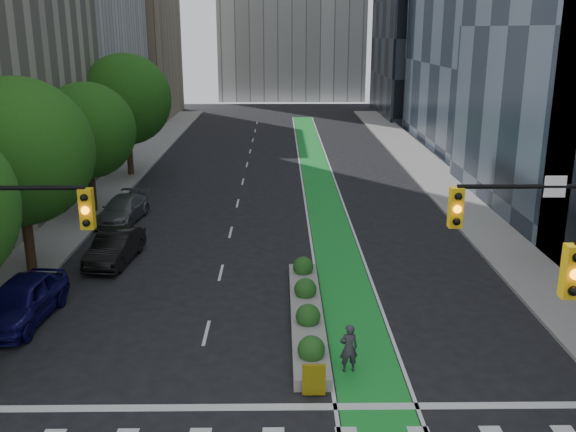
{
  "coord_description": "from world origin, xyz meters",
  "views": [
    {
      "loc": [
        0.21,
        -15.21,
        10.64
      ],
      "look_at": [
        0.54,
        10.88,
        3.0
      ],
      "focal_mm": 40.0,
      "sensor_mm": 36.0,
      "label": 1
    }
  ],
  "objects_px": {
    "parked_car_left_near": "(22,300)",
    "parked_car_left_mid": "(115,247)",
    "median_planter": "(307,311)",
    "cyclist": "(349,348)",
    "parked_car_left_far": "(123,209)"
  },
  "relations": [
    {
      "from": "median_planter",
      "to": "parked_car_left_far",
      "type": "distance_m",
      "value": 16.52
    },
    {
      "from": "median_planter",
      "to": "cyclist",
      "type": "height_order",
      "value": "cyclist"
    },
    {
      "from": "cyclist",
      "to": "parked_car_left_near",
      "type": "xyz_separation_m",
      "value": [
        -11.88,
        3.82,
        0.03
      ]
    },
    {
      "from": "parked_car_left_near",
      "to": "parked_car_left_mid",
      "type": "bearing_deg",
      "value": 77.61
    },
    {
      "from": "median_planter",
      "to": "parked_car_left_far",
      "type": "relative_size",
      "value": 2.11
    },
    {
      "from": "parked_car_left_far",
      "to": "parked_car_left_near",
      "type": "bearing_deg",
      "value": -86.18
    },
    {
      "from": "median_planter",
      "to": "parked_car_left_mid",
      "type": "height_order",
      "value": "parked_car_left_mid"
    },
    {
      "from": "parked_car_left_near",
      "to": "median_planter",
      "type": "bearing_deg",
      "value": 4.17
    },
    {
      "from": "median_planter",
      "to": "parked_car_left_far",
      "type": "height_order",
      "value": "parked_car_left_far"
    },
    {
      "from": "median_planter",
      "to": "parked_car_left_mid",
      "type": "relative_size",
      "value": 2.26
    },
    {
      "from": "median_planter",
      "to": "cyclist",
      "type": "relative_size",
      "value": 6.22
    },
    {
      "from": "parked_car_left_near",
      "to": "parked_car_left_far",
      "type": "distance_m",
      "value": 13.14
    },
    {
      "from": "median_planter",
      "to": "cyclist",
      "type": "bearing_deg",
      "value": -72.72
    },
    {
      "from": "median_planter",
      "to": "parked_car_left_far",
      "type": "xyz_separation_m",
      "value": [
        -10.01,
        13.14,
        0.34
      ]
    },
    {
      "from": "median_planter",
      "to": "parked_car_left_near",
      "type": "bearing_deg",
      "value": 179.91
    }
  ]
}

